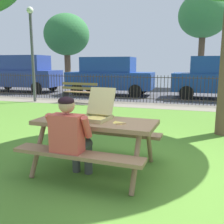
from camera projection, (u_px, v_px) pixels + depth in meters
ground at (162, 143)px, 5.26m from camera, size 28.00×10.87×0.02m
cobblestone_walkway at (176, 107)px, 9.69m from camera, size 28.00×1.40×0.01m
street_asphalt at (182, 94)px, 13.76m from camera, size 28.00×7.27×0.01m
picnic_table_foreground at (95, 132)px, 3.84m from camera, size 1.86×1.56×0.79m
pizza_box_open at (96, 113)px, 3.88m from camera, size 0.50×0.58×0.46m
pizza_slice_on_table at (119, 123)px, 3.62m from camera, size 0.23×0.25×0.02m
adult_at_table at (71, 135)px, 3.41m from camera, size 0.62×0.60×1.19m
iron_fence_streetside at (178, 90)px, 10.24m from camera, size 23.97×0.03×1.15m
park_bench_left at (81, 93)px, 10.63m from camera, size 1.63×0.59×0.85m
lamp_post_walkway at (32, 45)px, 10.65m from camera, size 0.28×0.28×3.89m
parked_car_far_left at (20, 73)px, 14.87m from camera, size 4.70×2.17×2.08m
parked_car_left at (110, 76)px, 13.26m from camera, size 4.44×1.98×1.94m
parked_car_center at (221, 77)px, 11.68m from camera, size 4.43×1.97×1.94m
far_tree_left at (67, 35)px, 20.27m from camera, size 3.59×3.59×5.50m
far_tree_midleft at (204, 16)px, 17.09m from camera, size 3.32×3.32×6.32m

